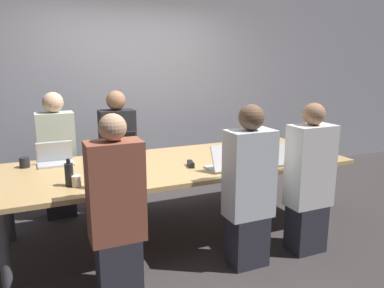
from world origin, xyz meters
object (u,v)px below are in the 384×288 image
Objects in this scene: cup_far_left at (25,162)px; stapler at (191,164)px; person_near_left at (116,211)px; person_far_left at (57,157)px; person_near_midright at (249,190)px; bottle_near_right at (290,148)px; laptop_far_left at (55,158)px; laptop_near_midright at (227,163)px; person_near_right at (309,182)px; laptop_far_midleft at (120,149)px; cup_near_left at (76,181)px; cup_near_midright at (251,162)px; laptop_near_left at (109,177)px; cup_near_right at (256,162)px; laptop_near_right at (280,159)px; person_far_midleft at (118,153)px; bottle_near_left at (69,174)px.

cup_far_left reaches higher than stapler.
person_near_left is 1.76m from person_far_left.
person_near_midright is 5.53× the size of bottle_near_right.
laptop_near_midright is at bearing -30.47° from laptop_far_left.
person_near_left reaches higher than person_near_right.
bottle_near_right is (1.60, -0.83, 0.04)m from laptop_far_midleft.
laptop_far_left is at bearing -172.78° from laptop_far_midleft.
cup_near_midright reaches higher than cup_near_left.
laptop_near_left is at bearing -108.47° from laptop_far_midleft.
person_far_left is (-0.62, 0.41, -0.12)m from laptop_far_midleft.
person_near_midright is 0.99m from bottle_near_right.
cup_near_right is (1.41, -0.03, -0.02)m from laptop_near_left.
laptop_near_right is at bearing -146.41° from bottle_near_right.
person_far_midleft is (0.62, 1.22, -0.10)m from cup_near_left.
laptop_near_right is 0.31m from bottle_near_right.
cup_near_midright is 1.64m from person_far_midleft.
person_far_left is (-1.67, 1.37, -0.10)m from cup_near_midright.
bottle_near_right reaches higher than cup_near_midright.
person_near_left is 6.06× the size of bottle_near_left.
person_far_midleft reaches higher than person_near_right.
bottle_near_left is 0.17× the size of person_near_right.
laptop_far_left is (-1.78, 0.88, 0.02)m from cup_near_right.
bottle_near_left and laptop_far_left have the same top height.
person_far_left is (-0.31, 1.34, -0.12)m from laptop_near_left.
laptop_far_left reaches higher than stapler.
laptop_far_left is at bearing -31.63° from person_near_right.
bottle_near_left is 0.66× the size of laptop_near_midright.
laptop_near_midright is 1.94m from cup_far_left.
laptop_near_left is 1.05m from cup_far_left.
person_near_right is at bearing 178.77° from person_near_left.
cup_near_midright reaches higher than cup_near_right.
cup_near_left is 0.93× the size of cup_near_midright.
laptop_far_left is (-0.67, -0.09, -0.00)m from laptop_far_midleft.
bottle_near_left is at bearing -119.46° from person_far_midleft.
cup_near_midright is at bearing 174.58° from cup_near_right.
cup_near_midright is 0.56m from person_near_right.
bottle_near_left is at bearing -162.80° from stapler.
bottle_near_left reaches higher than cup_far_left.
laptop_near_left is 0.26m from cup_near_left.
cup_near_left is 1.37m from person_far_midleft.
person_near_right is at bearing -53.12° from cup_near_right.
person_far_left reaches higher than laptop_near_midright.
laptop_near_right is (1.91, -0.13, 0.02)m from cup_near_left.
bottle_near_left is at bearing -61.85° from person_near_left.
laptop_near_right reaches higher than cup_near_left.
laptop_near_right is at bearing -24.36° from laptop_far_left.
bottle_near_left is 1.97m from laptop_near_right.
person_near_right is 5.47× the size of bottle_near_right.
laptop_near_midright is (1.40, -0.12, -0.03)m from bottle_near_left.
person_near_right reaches higher than cup_near_left.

